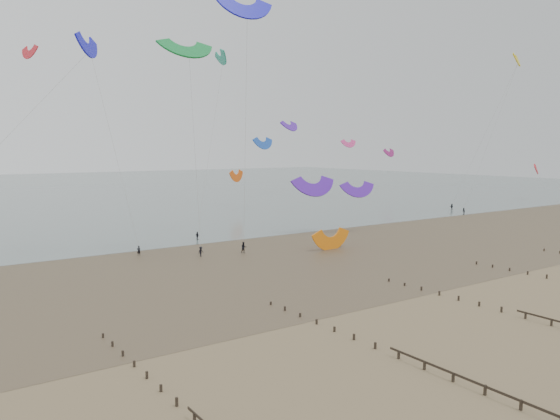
{
  "coord_description": "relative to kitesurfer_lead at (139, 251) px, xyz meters",
  "views": [
    {
      "loc": [
        -45.84,
        -35.54,
        16.82
      ],
      "look_at": [
        -1.67,
        28.0,
        8.0
      ],
      "focal_mm": 35.0,
      "sensor_mm": 36.0,
      "label": 1
    }
  ],
  "objects": [
    {
      "name": "kitesurfers",
      "position": [
        38.12,
        2.23,
        0.07
      ],
      "size": [
        126.93,
        21.63,
        1.83
      ],
      "color": "black",
      "rests_on": "ground"
    },
    {
      "name": "ground",
      "position": [
        15.9,
        -46.48,
        -0.76
      ],
      "size": [
        500.0,
        500.0,
        0.0
      ],
      "primitive_type": "plane",
      "color": "brown",
      "rests_on": "ground"
    },
    {
      "name": "grounded_kite",
      "position": [
        28.27,
        -13.32,
        -0.76
      ],
      "size": [
        7.22,
        5.81,
        3.79
      ],
      "primitive_type": null,
      "rotation": [
        1.54,
        0.0,
        0.06
      ],
      "color": "orange",
      "rests_on": "ground"
    },
    {
      "name": "kites_airborne",
      "position": [
        8.8,
        36.14,
        20.96
      ],
      "size": [
        240.58,
        116.11,
        40.2
      ],
      "color": "#541BB6",
      "rests_on": "ground"
    },
    {
      "name": "sea_and_shore",
      "position": [
        11.83,
        -12.08,
        -0.75
      ],
      "size": [
        500.0,
        665.0,
        0.03
      ],
      "color": "#475654",
      "rests_on": "ground"
    },
    {
      "name": "kitesurfer_lead",
      "position": [
        0.0,
        0.0,
        0.0
      ],
      "size": [
        0.58,
        0.4,
        1.52
      ],
      "primitive_type": "imported",
      "rotation": [
        0.0,
        0.0,
        3.07
      ],
      "color": "black",
      "rests_on": "ground"
    }
  ]
}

